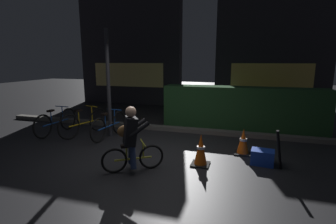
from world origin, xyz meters
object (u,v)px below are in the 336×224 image
object	(u,v)px
traffic_cone_far	(243,142)
cyclist	(131,139)
traffic_cone_near	(201,150)
blue_crate	(262,157)
parked_bike_center_left	(109,125)
parked_bike_left_mid	(84,123)
street_post	(108,84)
closed_umbrella	(279,150)
parked_bike_leftmost	(56,122)

from	to	relation	value
traffic_cone_far	cyclist	world-z (taller)	cyclist
cyclist	traffic_cone_near	bearing A→B (deg)	-6.01
traffic_cone_far	blue_crate	world-z (taller)	traffic_cone_far
parked_bike_center_left	cyclist	bearing A→B (deg)	-134.89
parked_bike_left_mid	cyclist	xyz separation A→B (m)	(2.28, -1.80, 0.27)
street_post	closed_umbrella	bearing A→B (deg)	-15.27
parked_bike_center_left	traffic_cone_far	bearing A→B (deg)	-88.71
parked_bike_left_mid	street_post	bearing A→B (deg)	-63.99
blue_crate	parked_bike_center_left	bearing A→B (deg)	169.27
parked_bike_center_left	blue_crate	distance (m)	3.96
cyclist	closed_umbrella	world-z (taller)	cyclist
blue_crate	parked_bike_leftmost	bearing A→B (deg)	173.47
parked_bike_left_mid	traffic_cone_near	bearing A→B (deg)	-92.91
traffic_cone_near	parked_bike_leftmost	bearing A→B (deg)	166.61
blue_crate	traffic_cone_far	bearing A→B (deg)	127.99
parked_bike_center_left	traffic_cone_far	size ratio (longest dim) A/B	2.75
traffic_cone_near	blue_crate	size ratio (longest dim) A/B	1.46
parked_bike_leftmost	parked_bike_center_left	size ratio (longest dim) A/B	1.03
parked_bike_left_mid	traffic_cone_far	xyz separation A→B (m)	(4.29, -0.27, -0.08)
closed_umbrella	parked_bike_center_left	bearing A→B (deg)	-71.28
traffic_cone_near	blue_crate	xyz separation A→B (m)	(1.19, 0.40, -0.16)
closed_umbrella	parked_bike_leftmost	bearing A→B (deg)	-66.58
parked_bike_leftmost	cyclist	world-z (taller)	cyclist
blue_crate	closed_umbrella	xyz separation A→B (m)	(0.27, -0.25, 0.26)
parked_bike_center_left	street_post	bearing A→B (deg)	25.95
blue_crate	parked_bike_left_mid	bearing A→B (deg)	170.73
parked_bike_left_mid	closed_umbrella	distance (m)	5.05
traffic_cone_near	blue_crate	bearing A→B (deg)	18.60
parked_bike_leftmost	traffic_cone_near	xyz separation A→B (m)	(4.34, -1.03, -0.03)
street_post	parked_bike_center_left	distance (m)	1.12
parked_bike_center_left	traffic_cone_near	size ratio (longest dim) A/B	2.50
street_post	closed_umbrella	size ratio (longest dim) A/B	3.40
parked_bike_left_mid	blue_crate	distance (m)	4.75
traffic_cone_far	parked_bike_leftmost	bearing A→B (deg)	178.49
traffic_cone_near	cyclist	size ratio (longest dim) A/B	0.52
parked_bike_left_mid	traffic_cone_near	world-z (taller)	parked_bike_left_mid
blue_crate	cyclist	world-z (taller)	cyclist
parked_bike_left_mid	cyclist	bearing A→B (deg)	-112.79
cyclist	street_post	bearing A→B (deg)	94.66
blue_crate	cyclist	xyz separation A→B (m)	(-2.40, -1.04, 0.48)
parked_bike_left_mid	blue_crate	world-z (taller)	parked_bike_left_mid
traffic_cone_near	blue_crate	world-z (taller)	traffic_cone_near
street_post	parked_bike_center_left	world-z (taller)	street_post
parked_bike_leftmost	blue_crate	size ratio (longest dim) A/B	3.74
parked_bike_leftmost	closed_umbrella	distance (m)	5.86
street_post	traffic_cone_far	size ratio (longest dim) A/B	4.96
parked_bike_leftmost	parked_bike_left_mid	size ratio (longest dim) A/B	0.99
cyclist	parked_bike_left_mid	bearing A→B (deg)	107.76
parked_bike_center_left	cyclist	distance (m)	2.33
parked_bike_center_left	cyclist	world-z (taller)	cyclist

